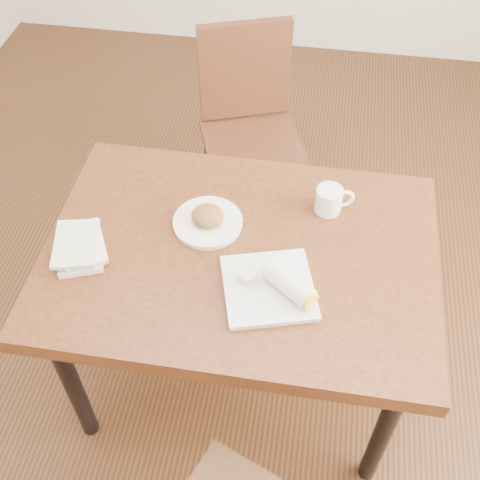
# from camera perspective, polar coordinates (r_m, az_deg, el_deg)

# --- Properties ---
(ground) EXTENTS (4.00, 5.00, 0.01)m
(ground) POSITION_cam_1_polar(r_m,az_deg,el_deg) (2.52, -0.00, -12.20)
(ground) COLOR #472814
(ground) RESTS_ON ground
(table) EXTENTS (1.24, 0.88, 0.75)m
(table) POSITION_cam_1_polar(r_m,az_deg,el_deg) (1.96, -0.00, -2.51)
(table) COLOR brown
(table) RESTS_ON ground
(chair_far) EXTENTS (0.54, 0.54, 0.95)m
(chair_far) POSITION_cam_1_polar(r_m,az_deg,el_deg) (2.72, 0.88, 11.32)
(chair_far) COLOR #4F2716
(chair_far) RESTS_ON ground
(plate_scone) EXTENTS (0.23, 0.23, 0.07)m
(plate_scone) POSITION_cam_1_polar(r_m,az_deg,el_deg) (1.96, -3.08, 1.90)
(plate_scone) COLOR white
(plate_scone) RESTS_ON table
(coffee_mug) EXTENTS (0.13, 0.09, 0.09)m
(coffee_mug) POSITION_cam_1_polar(r_m,az_deg,el_deg) (2.01, 8.54, 3.84)
(coffee_mug) COLOR white
(coffee_mug) RESTS_ON table
(plate_burrito) EXTENTS (0.33, 0.33, 0.09)m
(plate_burrito) POSITION_cam_1_polar(r_m,az_deg,el_deg) (1.78, 3.33, -4.42)
(plate_burrito) COLOR white
(plate_burrito) RESTS_ON table
(book_stack) EXTENTS (0.21, 0.24, 0.05)m
(book_stack) POSITION_cam_1_polar(r_m,az_deg,el_deg) (1.94, -14.96, -0.61)
(book_stack) COLOR white
(book_stack) RESTS_ON table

